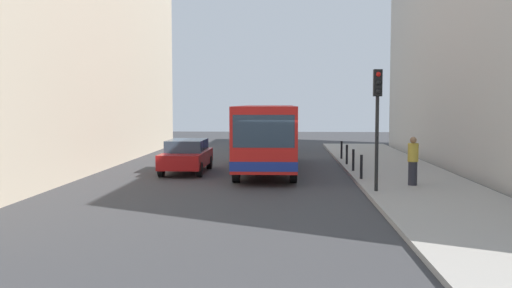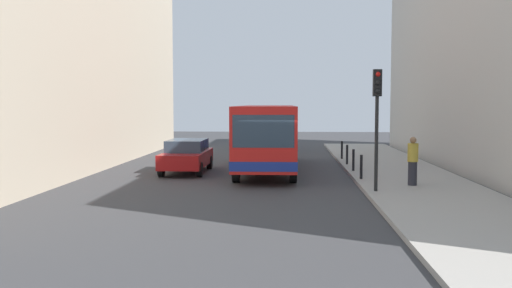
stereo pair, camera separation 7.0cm
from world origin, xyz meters
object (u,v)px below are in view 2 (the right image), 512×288
at_px(bus, 267,133).
at_px(bollard_mid, 353,160).
at_px(bollard_near, 361,167).
at_px(pedestrian_near_signal, 413,161).
at_px(bollard_farthest, 342,150).
at_px(traffic_light, 377,107).
at_px(car_behind_bus, 265,138).
at_px(car_beside_bus, 187,155).
at_px(bollard_far, 347,154).

relative_size(bus, bollard_mid, 11.63).
relative_size(bollard_near, pedestrian_near_signal, 0.54).
relative_size(bollard_mid, bollard_farthest, 1.00).
xyz_separation_m(traffic_light, bollard_near, (-0.10, 3.09, -2.38)).
relative_size(traffic_light, bollard_farthest, 4.32).
bearing_deg(car_behind_bus, traffic_light, 108.13).
bearing_deg(traffic_light, car_beside_bus, 141.80).
relative_size(traffic_light, pedestrian_near_signal, 2.33).
bearing_deg(car_beside_bus, bollard_near, 159.11).
height_order(traffic_light, bollard_farthest, traffic_light).
relative_size(car_beside_bus, bollard_far, 4.63).
distance_m(bollard_far, pedestrian_near_signal, 7.20).
relative_size(car_behind_bus, pedestrian_near_signal, 2.57).
bearing_deg(traffic_light, bus, 119.66).
bearing_deg(bollard_far, bus, -158.48).
bearing_deg(bollard_far, bollard_near, -90.00).
bearing_deg(traffic_light, pedestrian_near_signal, 43.39).
relative_size(bollard_far, pedestrian_near_signal, 0.54).
bearing_deg(bollard_far, pedestrian_near_signal, -76.86).
xyz_separation_m(car_behind_bus, bollard_near, (4.40, -15.38, -0.16)).
height_order(car_behind_bus, bollard_farthest, car_behind_bus).
bearing_deg(car_behind_bus, pedestrian_near_signal, 113.96).
distance_m(traffic_light, bollard_far, 8.78).
bearing_deg(car_behind_bus, bollard_far, 118.16).
relative_size(car_beside_bus, bollard_mid, 4.63).
bearing_deg(bus, pedestrian_near_signal, 134.26).
distance_m(car_beside_bus, bollard_mid, 7.44).
height_order(car_beside_bus, bollard_far, car_beside_bus).
distance_m(car_beside_bus, car_behind_bus, 12.90).
relative_size(bus, car_beside_bus, 2.51).
distance_m(bus, bollard_farthest, 5.80).
xyz_separation_m(traffic_light, pedestrian_near_signal, (1.53, 1.45, -1.97)).
height_order(car_behind_bus, bollard_far, car_behind_bus).
distance_m(bus, car_beside_bus, 3.84).
xyz_separation_m(car_beside_bus, bollard_far, (7.44, 2.52, -0.16)).
distance_m(car_beside_bus, bollard_far, 7.85).
height_order(bollard_far, bollard_farthest, same).
height_order(bollard_farthest, pedestrian_near_signal, pedestrian_near_signal).
xyz_separation_m(bollard_mid, bollard_farthest, (0.00, 5.37, 0.00)).
bearing_deg(bus, traffic_light, 118.93).
height_order(bus, traffic_light, traffic_light).
bearing_deg(bollard_mid, bollard_near, -90.00).
relative_size(traffic_light, bollard_far, 4.32).
xyz_separation_m(car_beside_bus, bollard_near, (7.44, -2.84, -0.16)).
relative_size(bus, bollard_near, 11.63).
height_order(traffic_light, bollard_far, traffic_light).
height_order(car_beside_bus, bollard_mid, car_beside_bus).
height_order(traffic_light, bollard_mid, traffic_light).
height_order(bus, bollard_farthest, bus).
height_order(bollard_mid, pedestrian_near_signal, pedestrian_near_signal).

